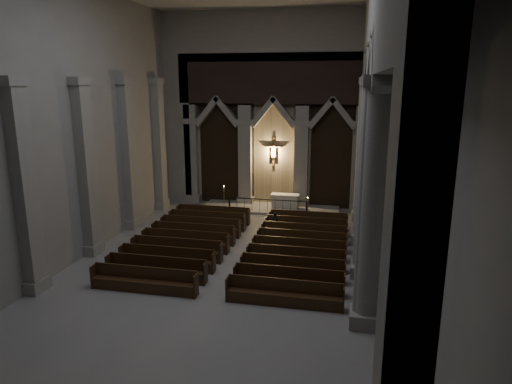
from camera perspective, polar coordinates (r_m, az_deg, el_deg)
room at (r=17.23m, az=-4.38°, el=12.86°), size 24.00×24.10×12.00m
sanctuary_wall at (r=28.52m, az=2.21°, el=11.21°), size 14.00×0.77×12.00m
right_arcade at (r=17.90m, az=14.53°, el=13.23°), size 1.00×24.00×12.00m
left_pilasters at (r=23.46m, az=-17.84°, el=3.38°), size 0.60×13.00×8.03m
sanctuary_step at (r=28.64m, az=1.78°, el=-2.05°), size 8.50×2.60×0.15m
altar at (r=28.35m, az=3.64°, el=-1.14°), size 1.74×0.70×0.89m
altar_rail at (r=27.54m, az=1.42°, el=-1.50°), size 4.83×0.09×0.95m
candle_stand_left at (r=28.22m, az=-4.01°, el=-1.55°), size 0.27×0.27×1.62m
candle_stand_right at (r=26.70m, az=6.45°, el=-2.67°), size 0.23×0.23×1.34m
pews at (r=21.30m, az=-1.93°, el=-7.02°), size 9.65×9.40×0.95m
worshipper at (r=24.23m, az=2.41°, el=-3.83°), size 0.42×0.29×1.10m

